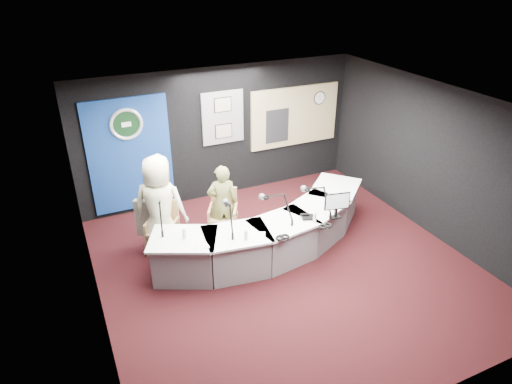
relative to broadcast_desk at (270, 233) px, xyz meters
name	(u,v)px	position (x,y,z in m)	size (l,w,h in m)	color
ground	(286,267)	(0.05, -0.55, -0.38)	(6.00, 6.00, 0.00)	black
ceiling	(292,107)	(0.05, -0.55, 2.42)	(6.00, 6.00, 0.02)	silver
wall_back	(221,134)	(0.05, 2.45, 1.02)	(6.00, 0.02, 2.80)	black
wall_front	(428,316)	(0.05, -3.55, 1.02)	(6.00, 0.02, 2.80)	black
wall_left	(89,238)	(-2.95, -0.55, 1.02)	(0.02, 6.00, 2.80)	black
wall_right	(435,162)	(3.05, -0.55, 1.02)	(0.02, 6.00, 2.80)	black
broadcast_desk	(270,233)	(0.00, 0.00, 0.00)	(4.50, 1.90, 0.75)	silver
backdrop_panel	(130,156)	(-1.85, 2.42, 0.88)	(1.60, 0.05, 2.30)	navy
agency_seal	(126,124)	(-1.85, 2.38, 1.52)	(0.63, 0.63, 0.07)	silver
seal_center	(126,124)	(-1.85, 2.38, 1.52)	(0.48, 0.48, 0.01)	black
pinboard	(223,118)	(0.10, 2.42, 1.38)	(0.90, 0.04, 1.10)	slate
framed_photo_upper	(223,105)	(0.10, 2.39, 1.65)	(0.34, 0.02, 0.27)	gray
framed_photo_lower	(224,131)	(0.10, 2.39, 1.09)	(0.34, 0.02, 0.27)	gray
booth_window_frame	(295,116)	(1.80, 2.42, 1.18)	(2.12, 0.06, 1.32)	tan
booth_glow	(295,116)	(1.80, 2.41, 1.18)	(2.00, 0.02, 1.20)	beige
equipment_rack	(277,126)	(1.35, 2.39, 1.03)	(0.55, 0.02, 0.75)	black
wall_clock	(320,98)	(2.40, 2.39, 1.52)	(0.28, 0.28, 0.01)	white
armchair_left	(162,229)	(-1.72, 0.75, 0.11)	(0.54, 0.54, 0.97)	#A47B4B
armchair_right	(223,218)	(-0.59, 0.73, 0.06)	(0.49, 0.49, 0.88)	#A47B4B
draped_jacket	(150,219)	(-1.88, 0.95, 0.24)	(0.50, 0.10, 0.70)	#6A6359
person_man	(160,207)	(-1.72, 0.75, 0.55)	(0.90, 0.59, 1.85)	beige
person_woman	(222,203)	(-0.59, 0.73, 0.36)	(0.54, 0.35, 1.48)	olive
computer_monitor	(337,201)	(0.96, -0.56, 0.70)	(0.43, 0.03, 0.29)	black
desk_phone	(308,217)	(0.52, -0.39, 0.40)	(0.19, 0.15, 0.05)	black
headphones_near	(326,226)	(0.65, -0.75, 0.39)	(0.19, 0.19, 0.03)	black
headphones_far	(282,237)	(-0.15, -0.75, 0.39)	(0.22, 0.22, 0.04)	black
paper_stack	(201,245)	(-1.38, -0.38, 0.38)	(0.19, 0.27, 0.00)	white
notepad	(259,236)	(-0.47, -0.55, 0.38)	(0.19, 0.28, 0.00)	white
boom_mic_a	(161,211)	(-1.78, 0.38, 0.68)	(0.27, 0.72, 0.60)	black
boom_mic_b	(229,213)	(-0.82, -0.15, 0.68)	(0.25, 0.73, 0.60)	black
boom_mic_c	(277,204)	(0.02, -0.21, 0.68)	(0.41, 0.67, 0.60)	black
boom_mic_d	(317,197)	(0.77, -0.26, 0.68)	(0.32, 0.71, 0.60)	black
water_bottles	(276,218)	(-0.02, -0.28, 0.46)	(3.12, 0.59, 0.18)	silver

